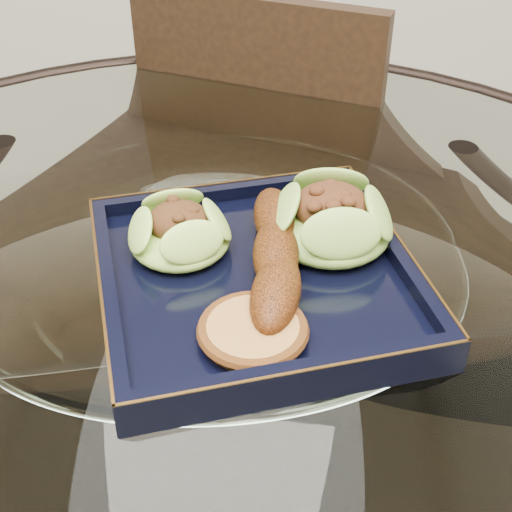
{
  "coord_description": "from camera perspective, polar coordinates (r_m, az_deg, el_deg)",
  "views": [
    {
      "loc": [
        0.05,
        -0.49,
        1.17
      ],
      "look_at": [
        0.04,
        -0.0,
        0.8
      ],
      "focal_mm": 50.0,
      "sensor_mm": 36.0,
      "label": 1
    }
  ],
  "objects": [
    {
      "name": "dining_table",
      "position": [
        0.76,
        -2.92,
        -12.33
      ],
      "size": [
        1.13,
        1.13,
        0.77
      ],
      "color": "white",
      "rests_on": "ground"
    },
    {
      "name": "dining_chair",
      "position": [
        1.08,
        -2.14,
        -1.63
      ],
      "size": [
        0.49,
        0.49,
        0.88
      ],
      "rotation": [
        0.0,
        0.0,
        -0.36
      ],
      "color": "black",
      "rests_on": "ground"
    },
    {
      "name": "navy_plate",
      "position": [
        0.63,
        0.0,
        -2.16
      ],
      "size": [
        0.33,
        0.33,
        0.02
      ],
      "primitive_type": "cube",
      "rotation": [
        0.0,
        0.0,
        0.27
      ],
      "color": "black",
      "rests_on": "dining_table"
    },
    {
      "name": "lettuce_wrap_left",
      "position": [
        0.65,
        -6.13,
        1.71
      ],
      "size": [
        0.1,
        0.1,
        0.03
      ],
      "primitive_type": "ellipsoid",
      "rotation": [
        0.0,
        0.0,
        -0.08
      ],
      "color": "#78AF32",
      "rests_on": "navy_plate"
    },
    {
      "name": "lettuce_wrap_right",
      "position": [
        0.66,
        5.98,
        2.65
      ],
      "size": [
        0.15,
        0.15,
        0.04
      ],
      "primitive_type": "ellipsoid",
      "rotation": [
        0.0,
        0.0,
        -0.4
      ],
      "color": "#568E29",
      "rests_on": "navy_plate"
    },
    {
      "name": "roasted_plantain",
      "position": [
        0.62,
        1.6,
        0.19
      ],
      "size": [
        0.04,
        0.19,
        0.04
      ],
      "primitive_type": "ellipsoid",
      "rotation": [
        0.0,
        0.0,
        1.57
      ],
      "color": "#5F2A0A",
      "rests_on": "navy_plate"
    },
    {
      "name": "crumb_patty",
      "position": [
        0.56,
        -0.25,
        -6.09
      ],
      "size": [
        0.08,
        0.08,
        0.01
      ],
      "primitive_type": "cylinder",
      "rotation": [
        0.0,
        0.0,
        -0.09
      ],
      "color": "#AC7939",
      "rests_on": "navy_plate"
    }
  ]
}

